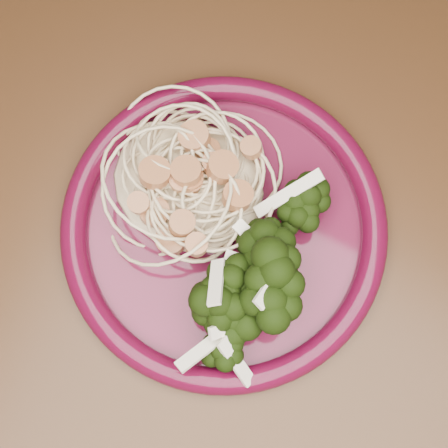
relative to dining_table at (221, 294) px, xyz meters
name	(u,v)px	position (x,y,z in m)	size (l,w,h in m)	color
dining_table	(221,294)	(0.00, 0.00, 0.00)	(1.20, 0.80, 0.75)	#472814
dinner_plate	(224,227)	(-0.02, 0.04, 0.11)	(0.36, 0.36, 0.02)	#521027
spaghetti_pile	(188,181)	(-0.06, 0.06, 0.12)	(0.13, 0.12, 0.03)	beige
scallop_cluster	(185,166)	(-0.06, 0.06, 0.16)	(0.13, 0.13, 0.04)	#C47A45
broccoli_pile	(271,276)	(0.04, 0.02, 0.13)	(0.09, 0.15, 0.05)	black
onion_garnish	(274,269)	(0.04, 0.02, 0.16)	(0.06, 0.09, 0.05)	white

